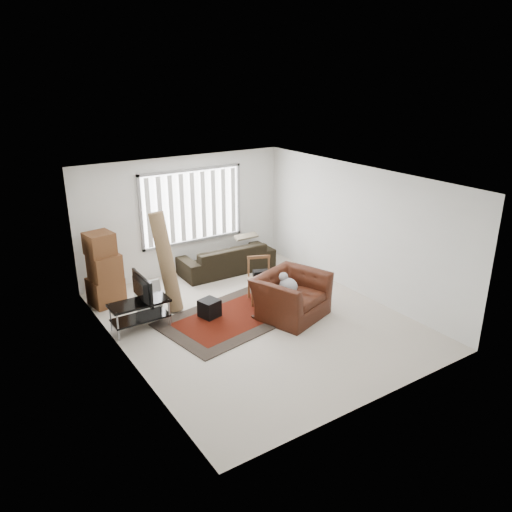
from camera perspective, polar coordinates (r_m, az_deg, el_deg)
The scene contains 11 objects.
room at distance 9.30m, azimuth -1.52°, elevation 3.64°, with size 6.00×6.02×2.71m.
persian_rug at distance 9.60m, azimuth -2.87°, elevation -7.11°, with size 2.85×2.14×0.02m.
tv_stand at distance 9.32m, azimuth -13.15°, elevation -5.95°, with size 1.07×0.48×0.54m.
tv at distance 9.16m, azimuth -13.35°, elevation -3.71°, with size 0.87×0.11×0.50m, color black.
subwoofer at distance 9.61m, azimuth -5.34°, elevation -5.95°, with size 0.34×0.34×0.34m, color black.
moving_boxes at distance 10.36m, azimuth -16.97°, elevation -1.72°, with size 0.69×0.64×1.50m.
white_flatpack at distance 9.86m, azimuth -12.19°, elevation -4.74°, with size 0.52×0.08×0.66m, color silver.
rolled_rug at distance 9.75m, azimuth -10.23°, elevation -0.69°, with size 0.29×0.29×1.95m, color brown.
sofa at distance 11.67m, azimuth -3.38°, elevation 0.24°, with size 2.22×0.96×0.86m, color black.
side_chair at distance 10.06m, azimuth 0.53°, elevation -2.58°, with size 0.65×0.65×0.93m.
armchair at distance 9.53m, azimuth 4.01°, elevation -4.23°, with size 1.58×1.47×0.95m.
Camera 1 is at (-4.66, -7.07, 4.43)m, focal length 35.00 mm.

